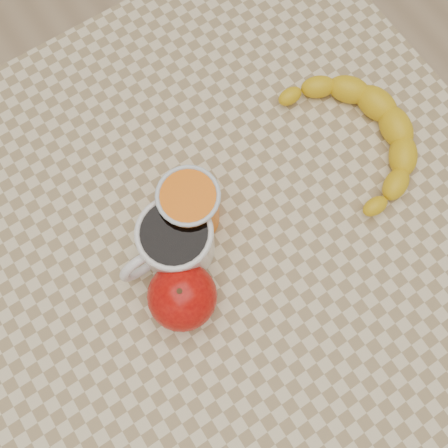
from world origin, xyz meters
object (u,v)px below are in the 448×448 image
table (224,244)px  coffee_mug (175,241)px  apple (182,296)px  orange_juice_glass (190,207)px  banana (358,137)px

table → coffee_mug: size_ratio=5.92×
apple → table: bearing=29.2°
table → orange_juice_glass: orange_juice_glass is taller
table → apple: (-0.10, -0.05, 0.13)m
orange_juice_glass → apple: bearing=-127.4°
coffee_mug → banana: (0.29, -0.01, -0.02)m
coffee_mug → orange_juice_glass: orange_juice_glass is taller
banana → apple: bearing=-159.5°
table → orange_juice_glass: (-0.03, 0.04, 0.13)m
coffee_mug → apple: (-0.03, -0.06, -0.00)m
table → apple: apple is taller
orange_juice_glass → banana: size_ratio=0.31×
coffee_mug → table: bearing=-7.9°
coffee_mug → orange_juice_glass: (0.04, 0.03, 0.00)m
table → banana: size_ratio=2.70×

